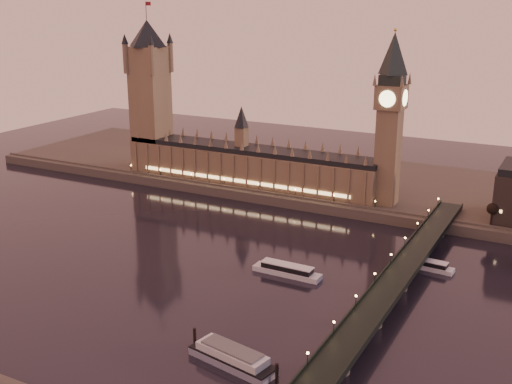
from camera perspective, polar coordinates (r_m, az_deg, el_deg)
ground at (r=318.34m, az=-4.60°, el=-6.56°), size 700.00×700.00×0.00m
far_embankment at (r=447.53m, az=10.06°, el=0.62°), size 560.00×130.00×6.00m
palace_of_westminster at (r=429.78m, az=-0.59°, el=2.79°), size 180.00×26.62×52.00m
victoria_tower at (r=464.22m, az=-9.43°, el=9.17°), size 31.68×31.68×118.00m
big_ben at (r=386.22m, az=11.87°, el=7.23°), size 17.68×17.68×104.00m
westminster_bridge at (r=281.74m, az=11.53°, el=-8.88°), size 13.20×260.00×15.30m
bare_tree_0 at (r=373.86m, az=20.34°, el=-1.53°), size 5.96×5.96×12.11m
cruise_boat_a at (r=307.03m, az=2.78°, el=-6.95°), size 33.87×7.76×5.40m
cruise_boat_b at (r=324.14m, az=15.00°, el=-6.28°), size 25.65×8.22×4.66m
moored_barge at (r=237.12m, az=-2.12°, el=-14.45°), size 39.29×16.15×7.33m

